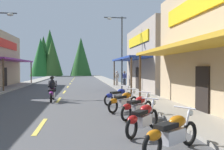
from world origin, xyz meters
name	(u,v)px	position (x,y,z in m)	size (l,w,h in m)	color
ground	(68,88)	(0.00, 25.21, -0.05)	(9.35, 80.42, 0.10)	#4C4C4F
sidewalk_left	(11,88)	(-5.68, 25.21, 0.06)	(2.01, 80.42, 0.12)	gray
sidewalk_right	(121,86)	(5.68, 25.21, 0.06)	(2.01, 80.42, 0.12)	gray
centerline_dashes	(69,85)	(0.00, 28.48, 0.01)	(0.16, 53.79, 0.01)	#E0C64C
storefront_right_far	(183,58)	(11.09, 21.68, 2.98)	(10.67, 10.36, 5.95)	gray
streetlamp_right	(119,43)	(4.79, 21.16, 4.28)	(2.02, 0.30, 6.66)	#474C51
motorcycle_parked_right_0	(172,132)	(3.53, 5.52, 0.49)	(1.84, 1.27, 1.04)	black
motorcycle_parked_right_1	(143,118)	(3.28, 7.23, 0.49)	(1.48, 1.68, 1.04)	black
motorcycle_parked_right_2	(137,106)	(3.63, 9.38, 0.49)	(1.67, 1.49, 1.04)	black
motorcycle_parked_right_3	(123,101)	(3.36, 10.99, 0.49)	(1.71, 1.45, 1.04)	black
motorcycle_parked_right_4	(118,96)	(3.45, 13.03, 0.49)	(1.82, 1.30, 1.04)	black
rider_cruising_lead	(52,91)	(-0.35, 14.85, 0.66)	(0.60, 2.14, 1.57)	black
pedestrian_by_shop	(124,77)	(6.20, 25.87, 1.00)	(0.53, 0.38, 1.72)	black
pedestrian_browsing	(117,77)	(5.35, 25.92, 1.00)	(0.44, 0.44, 1.72)	#B2A599
treeline_backdrop	(53,55)	(-6.10, 66.27, 5.67)	(15.93, 14.35, 13.38)	#235723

